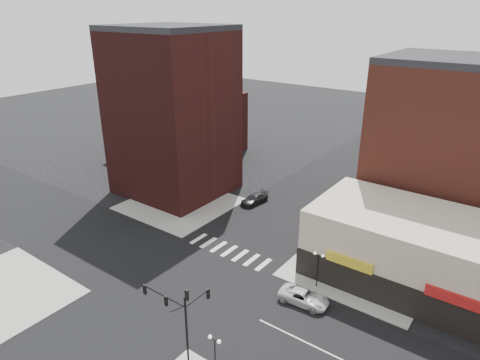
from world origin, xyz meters
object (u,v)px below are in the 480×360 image
Objects in this scene: street_lamp_ne at (318,261)px; dark_sedan_north at (254,199)px; street_lamp_se_a at (215,347)px; white_suv at (304,297)px; traffic_signal at (180,311)px.

street_lamp_ne reaches higher than dark_sedan_north.
street_lamp_se_a is 0.83× the size of dark_sedan_north.
dark_sedan_north is at bearing 41.78° from white_suv.
street_lamp_se_a reaches higher than dark_sedan_north.
traffic_signal reaches higher than white_suv.
white_suv is 1.03× the size of dark_sedan_north.
traffic_signal reaches higher than dark_sedan_north.
street_lamp_ne reaches higher than white_suv.
street_lamp_se_a and street_lamp_ne have the same top height.
street_lamp_se_a is at bearing 170.06° from white_suv.
dark_sedan_north is (-17.64, 16.71, 0.01)m from white_suv.
dark_sedan_north is (-12.72, 29.37, -4.23)m from traffic_signal.
street_lamp_se_a is 13.13m from white_suv.
dark_sedan_north is (-16.48, 29.54, -2.56)m from street_lamp_se_a.
white_suv is (4.93, 12.65, -4.24)m from traffic_signal.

